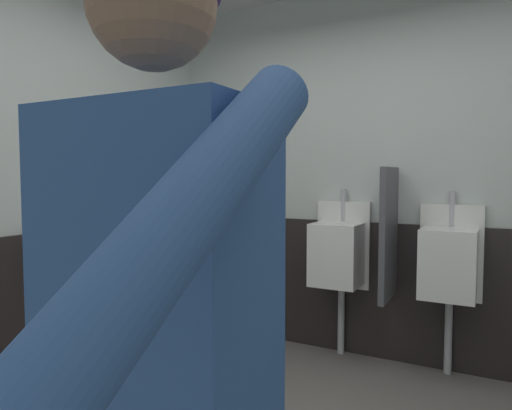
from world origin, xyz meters
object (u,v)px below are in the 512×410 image
at_px(person, 154,342).
at_px(hand_dryer, 57,223).
at_px(soap_dispenser, 229,195).
at_px(urinal_left, 338,253).
at_px(urinal_middle, 449,262).

xyz_separation_m(person, hand_dryer, (-1.80, 1.22, 0.02)).
relative_size(person, soap_dispenser, 9.73).
relative_size(person, hand_dryer, 6.26).
bearing_deg(urinal_left, urinal_middle, 0.00).
distance_m(urinal_left, urinal_middle, 0.75).
relative_size(urinal_middle, soap_dispenser, 6.89).
bearing_deg(soap_dispenser, urinal_middle, -3.88).
height_order(urinal_left, hand_dryer, urinal_left).
bearing_deg(urinal_middle, soap_dispenser, 176.12).
bearing_deg(person, urinal_left, 100.83).
distance_m(urinal_middle, soap_dispenser, 1.81).
bearing_deg(hand_dryer, urinal_left, 46.24).
xyz_separation_m(urinal_middle, person, (-0.26, -2.58, 0.26)).
bearing_deg(person, hand_dryer, 145.88).
height_order(urinal_middle, person, person).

